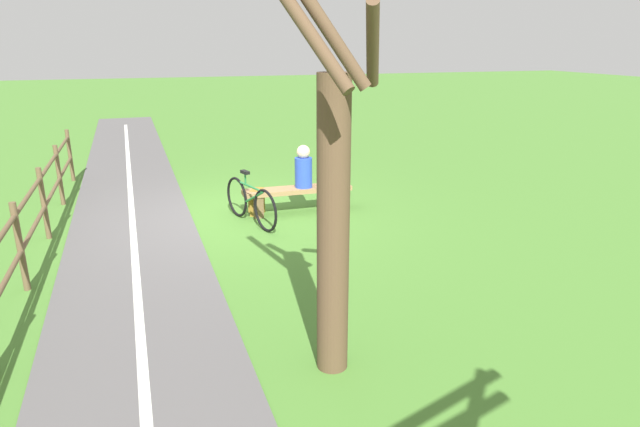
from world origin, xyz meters
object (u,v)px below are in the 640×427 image
Objects in this scene: bench at (297,195)px; tree_far_left at (333,211)px; bicycle at (250,202)px; person_seated at (303,168)px; backpack at (257,202)px.

tree_far_left is at bearing 78.86° from bench.
bench is 1.20× the size of bicycle.
backpack is (0.83, -0.09, -0.57)m from person_seated.
tree_far_left reaches higher than person_seated.
bicycle reaches higher than backpack.
person_seated reaches higher than backpack.
bicycle is 3.53× the size of backpack.
bicycle is at bearing 22.79° from bench.
backpack is 5.05m from tree_far_left.
bench is 4.24× the size of backpack.
bench is 0.72m from backpack.
tree_far_left reaches higher than bench.
bicycle is 4.56m from tree_far_left.
bicycle is at bearing -90.92° from tree_far_left.
bicycle is (1.03, 0.37, -0.43)m from person_seated.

